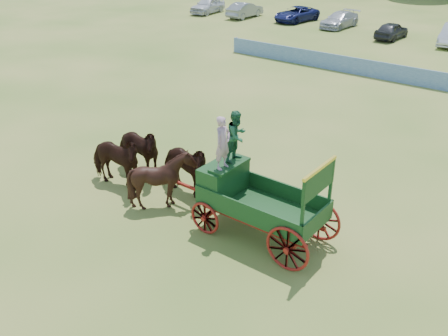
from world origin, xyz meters
TOP-DOWN VIEW (x-y plane):
  - ground at (0.00, 0.00)m, footprint 160.00×160.00m
  - horse_lead_left at (-5.16, -1.18)m, footprint 2.60×1.54m
  - horse_lead_right at (-5.16, -0.08)m, footprint 2.46×1.17m
  - horse_wheel_left at (-2.76, -1.18)m, footprint 2.00×1.82m
  - horse_wheel_right at (-2.76, -0.08)m, footprint 2.47×1.18m
  - farm_dray at (0.18, -0.60)m, footprint 6.00×2.00m
  - sponsor_banner at (-1.00, 18.00)m, footprint 26.00×0.08m
  - parked_cars at (-6.27, 30.01)m, footprint 40.69×7.47m

SIDE VIEW (x-z plane):
  - ground at x=0.00m, z-range 0.00..0.00m
  - sponsor_banner at x=-1.00m, z-range 0.00..1.05m
  - parked_cars at x=-6.27m, z-range -0.06..1.52m
  - horse_lead_left at x=-5.16m, z-range 0.00..2.05m
  - horse_lead_right at x=-5.16m, z-range 0.00..2.05m
  - horse_wheel_right at x=-2.76m, z-range 0.00..2.05m
  - horse_wheel_left at x=-2.76m, z-range 0.00..2.06m
  - farm_dray at x=0.18m, z-range -0.21..3.60m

